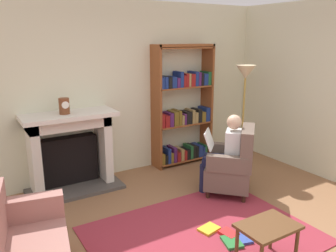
{
  "coord_description": "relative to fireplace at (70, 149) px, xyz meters",
  "views": [
    {
      "loc": [
        -2.07,
        -2.36,
        2.14
      ],
      "look_at": [
        0.1,
        1.2,
        1.05
      ],
      "focal_mm": 36.19,
      "sensor_mm": 36.0,
      "label": 1
    }
  ],
  "objects": [
    {
      "name": "bookshelf",
      "position": [
        1.96,
        0.04,
        0.37
      ],
      "size": [
        1.07,
        0.32,
        2.04
      ],
      "color": "brown",
      "rests_on": "ground"
    },
    {
      "name": "fireplace",
      "position": [
        0.0,
        0.0,
        0.0
      ],
      "size": [
        1.31,
        0.64,
        1.14
      ],
      "color": "#4C4742",
      "rests_on": "ground"
    },
    {
      "name": "ground",
      "position": [
        0.87,
        -2.3,
        -0.6
      ],
      "size": [
        14.0,
        14.0,
        0.0
      ],
      "primitive_type": "plane",
      "color": "#8C603F"
    },
    {
      "name": "back_wall",
      "position": [
        0.87,
        0.25,
        0.75
      ],
      "size": [
        5.6,
        0.1,
        2.7
      ],
      "primitive_type": "cube",
      "color": "beige",
      "rests_on": "ground"
    },
    {
      "name": "mantel_clock",
      "position": [
        -0.06,
        -0.1,
        0.65
      ],
      "size": [
        0.14,
        0.14,
        0.22
      ],
      "color": "brown",
      "rests_on": "fireplace"
    },
    {
      "name": "side_table",
      "position": [
        1.08,
        -2.72,
        -0.23
      ],
      "size": [
        0.56,
        0.39,
        0.44
      ],
      "color": "brown",
      "rests_on": "ground"
    },
    {
      "name": "seated_reader",
      "position": [
        1.79,
        -1.28,
        0.02
      ],
      "size": [
        0.58,
        0.58,
        1.14
      ],
      "rotation": [
        0.0,
        0.0,
        3.91
      ],
      "color": "silver",
      "rests_on": "ground"
    },
    {
      "name": "area_rug",
      "position": [
        0.87,
        -2.0,
        -0.59
      ],
      "size": [
        2.4,
        1.8,
        0.01
      ],
      "primitive_type": "cube",
      "color": "maroon",
      "rests_on": "ground"
    },
    {
      "name": "armchair_reading",
      "position": [
        1.88,
        -1.36,
        -0.17
      ],
      "size": [
        0.89,
        0.89,
        0.97
      ],
      "rotation": [
        0.0,
        0.0,
        3.91
      ],
      "color": "#331E14",
      "rests_on": "ground"
    },
    {
      "name": "scattered_books",
      "position": [
        1.08,
        -2.19,
        -0.57
      ],
      "size": [
        0.44,
        0.58,
        0.03
      ],
      "color": "#334CA5",
      "rests_on": "area_rug"
    },
    {
      "name": "floor_lamp",
      "position": [
        2.72,
        -0.63,
        0.86
      ],
      "size": [
        0.32,
        0.32,
        1.71
      ],
      "color": "#B7933F",
      "rests_on": "ground"
    },
    {
      "name": "side_wall_right",
      "position": [
        3.52,
        -1.05,
        0.75
      ],
      "size": [
        0.1,
        5.2,
        2.7
      ],
      "primitive_type": "cube",
      "color": "beige",
      "rests_on": "ground"
    }
  ]
}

